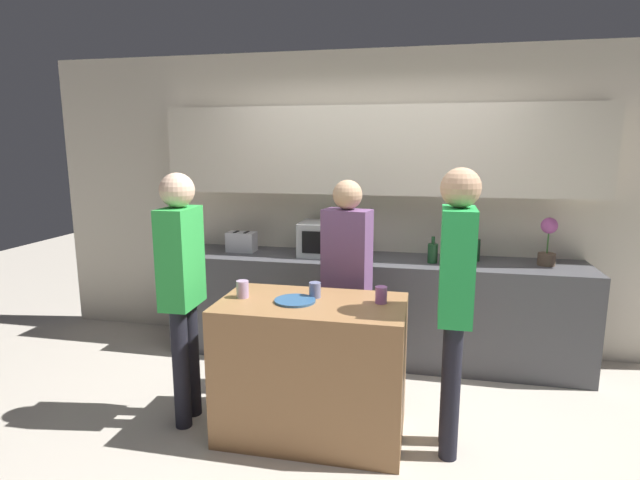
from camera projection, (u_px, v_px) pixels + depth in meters
name	position (u px, v px, depth m)	size (l,w,h in m)	color
ground_plane	(346.00, 443.00, 3.18)	(14.00, 14.00, 0.00)	beige
back_wall	(377.00, 183.00, 4.49)	(6.40, 0.40, 2.70)	beige
back_counter	(371.00, 308.00, 4.43)	(3.60, 0.62, 0.90)	#4C4C51
kitchen_island	(312.00, 368.00, 3.22)	(1.18, 0.66, 0.90)	#996B42
microwave	(330.00, 239.00, 4.44)	(0.52, 0.39, 0.30)	#B7BABC
toaster	(242.00, 242.00, 4.62)	(0.26, 0.16, 0.18)	silver
potted_plant	(548.00, 242.00, 4.06)	(0.14, 0.14, 0.39)	brown
bottle_0	(433.00, 253.00, 4.17)	(0.08, 0.08, 0.22)	#194723
bottle_1	(448.00, 254.00, 4.13)	(0.07, 0.07, 0.22)	maroon
bottle_2	(460.00, 251.00, 4.16)	(0.07, 0.07, 0.27)	black
bottle_3	(475.00, 249.00, 4.24)	(0.09, 0.09, 0.26)	#194723
plate_on_island	(295.00, 301.00, 3.14)	(0.26, 0.26, 0.01)	#2D5684
cup_0	(381.00, 295.00, 3.10)	(0.07, 0.07, 0.11)	#A95EAA
cup_1	(315.00, 290.00, 3.22)	(0.08, 0.08, 0.10)	slate
cup_2	(243.00, 289.00, 3.22)	(0.08, 0.08, 0.11)	#B697BD
person_left	(456.00, 287.00, 2.92)	(0.23, 0.34, 1.75)	black
person_center	(182.00, 278.00, 3.27)	(0.22, 0.35, 1.70)	black
person_right	(347.00, 270.00, 3.67)	(0.37, 0.26, 1.63)	black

